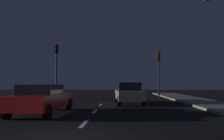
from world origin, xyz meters
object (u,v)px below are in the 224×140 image
(traffic_signal_right, at_px, (159,65))
(car_stopped_ahead, at_px, (129,93))
(traffic_signal_left, at_px, (56,61))
(car_adjacent_lane, at_px, (42,99))

(traffic_signal_right, distance_m, car_stopped_ahead, 6.68)
(traffic_signal_left, relative_size, traffic_signal_right, 1.16)
(traffic_signal_left, distance_m, car_adjacent_lane, 11.80)
(car_stopped_ahead, bearing_deg, traffic_signal_left, 141.91)
(traffic_signal_left, bearing_deg, traffic_signal_right, -0.01)
(car_adjacent_lane, bearing_deg, traffic_signal_left, 102.29)
(traffic_signal_left, distance_m, car_stopped_ahead, 9.19)
(traffic_signal_left, relative_size, car_stopped_ahead, 1.14)
(traffic_signal_right, height_order, car_stopped_ahead, traffic_signal_right)
(traffic_signal_left, xyz_separation_m, car_adjacent_lane, (2.43, -11.16, -2.95))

